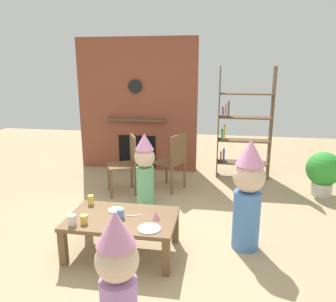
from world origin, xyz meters
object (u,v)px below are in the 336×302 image
Objects in this scene: child_by_the_chairs at (145,168)px; paper_cup_near_right at (72,220)px; paper_plate_front at (149,229)px; child_in_pink at (248,193)px; potted_plant_tall at (324,171)px; dining_chair_middle at (174,159)px; paper_cup_far_left at (91,200)px; paper_plate_rear at (116,210)px; paper_cup_center at (84,219)px; coffee_table at (122,222)px; child_with_cone_hat at (118,280)px; birthday_cake_slice at (156,215)px; dining_chair_left at (127,160)px; paper_cup_near_left at (120,213)px; bookshelf at (241,127)px.

paper_cup_near_right is at bearing -16.19° from child_by_the_chairs.
paper_plate_front is at bearing 3.00° from paper_cup_near_right.
child_in_pink reaches higher than potted_plant_tall.
child_in_pink is 1.85m from dining_chair_middle.
paper_cup_far_left is 0.64× the size of paper_plate_rear.
paper_cup_center is 2.13m from dining_chair_middle.
child_by_the_chairs is at bearing 92.45° from coffee_table.
paper_plate_rear is 0.16× the size of child_with_cone_hat.
child_with_cone_hat is 1.55× the size of potted_plant_tall.
birthday_cake_slice is (0.67, 0.20, 0.00)m from paper_cup_center.
paper_cup_center is at bearing 68.64° from dining_chair_left.
paper_cup_near_left is 1.32m from child_in_pink.
paper_plate_front is at bearing -1.20° from paper_cup_center.
paper_cup_near_left is 0.11× the size of dining_chair_middle.
paper_cup_far_left is at bearing -23.19° from child_by_the_chairs.
paper_cup_near_left is at bearing -32.09° from paper_cup_far_left.
potted_plant_tall is (2.50, 2.02, 0.03)m from coffee_table.
child_with_cone_hat reaches higher than coffee_table.
child_by_the_chairs is at bearing 104.75° from paper_plate_front.
child_with_cone_hat is at bearing -50.57° from paper_cup_near_right.
birthday_cake_slice is 1.86m from dining_chair_middle.
bookshelf is 2.42m from child_in_pink.
paper_cup_near_right is 3.70m from potted_plant_tall.
paper_cup_near_right is 0.12× the size of dining_chair_middle.
dining_chair_left is 1.00× the size of dining_chair_middle.
coffee_table is 1.88m from dining_chair_middle.
child_in_pink reaches higher than paper_cup_center.
bookshelf is 17.88× the size of paper_cup_far_left.
paper_cup_far_left is at bearing 161.21° from paper_plate_rear.
dining_chair_left is 0.71m from dining_chair_middle.
bookshelf is 3.12m from paper_plate_front.
paper_cup_far_left is 3.43m from potted_plant_tall.
child_with_cone_hat is 1.01× the size of child_by_the_chairs.
dining_chair_left is at bearing 93.17° from paper_cup_center.
child_in_pink is (1.26, 0.31, 0.28)m from coffee_table.
paper_cup_center is 0.39m from paper_plate_rear.
paper_plate_rear is (0.31, 0.38, -0.05)m from paper_cup_near_right.
potted_plant_tall is at bearing 104.38° from child_by_the_chairs.
coffee_table is 1.08× the size of child_by_the_chairs.
child_in_pink reaches higher than birthday_cake_slice.
paper_cup_far_left is (-0.01, 0.49, 0.00)m from paper_cup_near_right.
paper_cup_far_left is 1.07m from child_by_the_chairs.
bookshelf is 2.90m from birthday_cake_slice.
paper_cup_far_left reaches higher than paper_cup_center.
child_by_the_chairs is (-0.38, 1.45, 0.13)m from paper_plate_front.
child_in_pink is at bearing 18.35° from paper_cup_near_right.
paper_cup_near_left is 0.09× the size of child_by_the_chairs.
paper_cup_far_left is (-0.43, 0.25, 0.11)m from coffee_table.
child_with_cone_hat reaches higher than paper_plate_front.
dining_chair_left is (-0.10, 1.84, 0.07)m from paper_cup_center.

